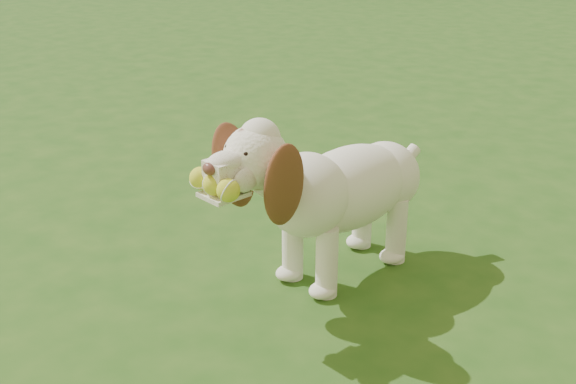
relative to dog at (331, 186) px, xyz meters
The scene contains 2 objects.
ground 0.84m from the dog, 118.13° to the left, with size 80.00×80.00×0.00m, color #214B15.
dog is the anchor object (origin of this frame).
Camera 1 is at (1.79, -2.83, 1.46)m, focal length 45.00 mm.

